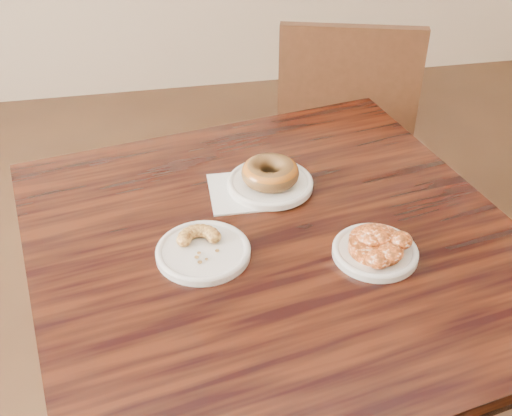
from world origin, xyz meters
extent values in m
cube|color=black|center=(0.21, 0.27, 0.38)|extent=(1.02, 1.02, 0.75)
cube|color=white|center=(0.18, 0.43, 0.75)|extent=(0.15, 0.15, 0.00)
cylinder|color=white|center=(0.23, 0.43, 0.76)|extent=(0.17, 0.17, 0.01)
cylinder|color=white|center=(0.07, 0.25, 0.76)|extent=(0.17, 0.17, 0.01)
cylinder|color=silver|center=(0.37, 0.19, 0.76)|extent=(0.15, 0.15, 0.01)
torus|color=brown|center=(0.23, 0.43, 0.79)|extent=(0.12, 0.12, 0.04)
camera|label=1|loc=(0.00, -0.62, 1.49)|focal=45.00mm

